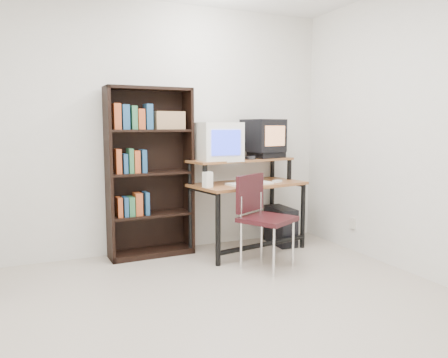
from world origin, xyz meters
name	(u,v)px	position (x,y,z in m)	size (l,w,h in m)	color
floor	(225,330)	(0.00, 0.00, -0.01)	(4.00, 4.00, 0.01)	#C2B4A1
back_wall	(149,129)	(0.00, 2.00, 1.30)	(4.00, 0.01, 2.60)	silver
computer_desk	(247,187)	(0.96, 1.62, 0.69)	(1.29, 0.82, 0.98)	#975D31
crt_monitor	(217,142)	(0.65, 1.69, 1.17)	(0.43, 0.45, 0.40)	white
vcr	(266,155)	(1.27, 1.76, 1.01)	(0.36, 0.26, 0.08)	black
crt_tv	(263,136)	(1.23, 1.77, 1.23)	(0.46, 0.45, 0.36)	black
cd_spindle	(250,158)	(1.00, 1.64, 0.99)	(0.12, 0.12, 0.05)	#26262B
keyboard	(249,184)	(0.92, 1.48, 0.74)	(0.47, 0.21, 0.04)	white
mousepad	(277,183)	(1.28, 1.54, 0.72)	(0.22, 0.18, 0.01)	black
mouse	(277,182)	(1.27, 1.52, 0.74)	(0.10, 0.06, 0.03)	white
desk_speaker	(208,180)	(0.44, 1.44, 0.80)	(0.08, 0.07, 0.17)	white
pc_tower	(281,226)	(1.42, 1.69, 0.21)	(0.20, 0.45, 0.42)	black
school_chair	(261,211)	(0.83, 1.06, 0.54)	(0.60, 0.60, 0.88)	black
bookshelf	(149,170)	(-0.04, 1.86, 0.88)	(0.87, 0.32, 1.72)	black
wall_outlet	(352,223)	(1.99, 1.15, 0.30)	(0.02, 0.08, 0.12)	beige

